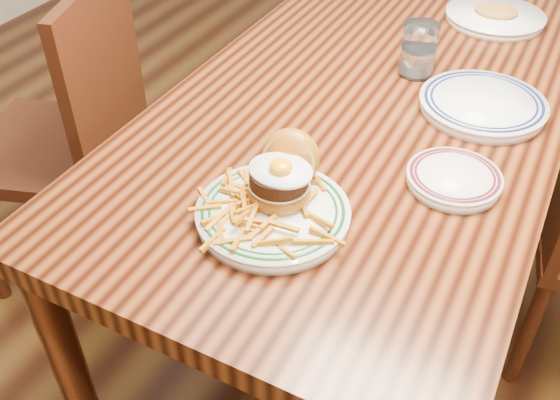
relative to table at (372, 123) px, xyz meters
The scene contains 8 objects.
floor 0.66m from the table, ahead, with size 6.00×6.00×0.00m, color black.
table is the anchor object (origin of this frame).
chair_left 0.84m from the table, 165.76° to the right, with size 0.55×0.55×0.94m.
main_plate 0.50m from the table, 90.44° to the right, with size 0.27×0.29×0.13m.
side_plate 0.38m from the table, 45.75° to the right, with size 0.18×0.18×0.03m.
rear_plate 0.26m from the table, ahead, with size 0.28×0.28×0.03m.
water_glass 0.20m from the table, 65.54° to the left, with size 0.08×0.08×0.12m.
far_plate 0.54m from the table, 72.58° to the left, with size 0.27×0.27×0.05m.
Camera 1 is at (0.38, -1.23, 1.49)m, focal length 40.00 mm.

